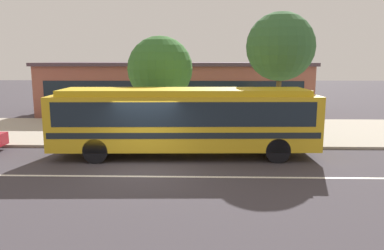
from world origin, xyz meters
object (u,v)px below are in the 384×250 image
Objects in this scene: pedestrian_waiting_near_sign at (260,125)px; street_tree_near_stop at (160,69)px; street_tree_mid_block at (280,47)px; pedestrian_walking_along_curb at (306,120)px; bus_stop_sign at (254,111)px; transit_bus at (185,117)px.

street_tree_near_stop is at bearing 155.21° from pedestrian_waiting_near_sign.
street_tree_mid_block reaches higher than street_tree_near_stop.
pedestrian_walking_along_curb reaches higher than pedestrian_waiting_near_sign.
transit_bus is at bearing -151.66° from bus_stop_sign.
bus_stop_sign reaches higher than pedestrian_walking_along_curb.
pedestrian_walking_along_curb is at bearing 28.88° from pedestrian_waiting_near_sign.
street_tree_near_stop is 0.82× the size of street_tree_mid_block.
street_tree_near_stop reaches higher than pedestrian_walking_along_curb.
street_tree_near_stop is 6.17m from street_tree_mid_block.
pedestrian_walking_along_curb is at bearing -6.93° from street_tree_near_stop.
pedestrian_waiting_near_sign is 0.25× the size of street_tree_mid_block.
street_tree_near_stop is (-4.57, 2.36, 1.85)m from bus_stop_sign.
street_tree_mid_block is at bearing 168.94° from pedestrian_walking_along_curb.
pedestrian_waiting_near_sign is 4.16m from street_tree_mid_block.
pedestrian_walking_along_curb is 3.89m from street_tree_mid_block.
bus_stop_sign is (-2.83, -1.46, 0.68)m from pedestrian_walking_along_curb.
bus_stop_sign is 5.47m from street_tree_near_stop.
pedestrian_waiting_near_sign is 0.98× the size of pedestrian_walking_along_curb.
street_tree_near_stop reaches higher than transit_bus.
bus_stop_sign is at bearing -27.26° from street_tree_near_stop.
bus_stop_sign is (-0.34, -0.08, 0.70)m from pedestrian_waiting_near_sign.
pedestrian_walking_along_curb is (5.95, 3.14, -0.62)m from transit_bus.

